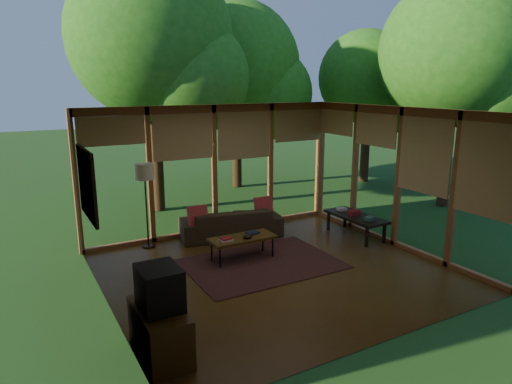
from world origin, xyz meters
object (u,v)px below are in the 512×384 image
sofa (231,223)px  side_console (356,217)px  television (159,288)px  coffee_table (242,239)px  media_cabinet (160,332)px  floor_lamp (145,176)px

sofa → side_console: 2.59m
television → coffee_table: size_ratio=0.46×
sofa → coffee_table: 1.29m
sofa → television: (-2.58, -3.42, 0.55)m
media_cabinet → side_console: size_ratio=0.71×
coffee_table → television: bearing=-135.2°
coffee_table → sofa: bearing=73.2°
sofa → television: bearing=64.9°
side_console → coffee_table: bearing=179.7°
coffee_table → side_console: (2.64, -0.01, 0.02)m
television → floor_lamp: size_ratio=0.33×
coffee_table → side_console: bearing=-0.3°
television → floor_lamp: floor_lamp is taller
sofa → floor_lamp: 2.02m
side_console → sofa: bearing=151.3°
media_cabinet → side_console: (4.87, 2.18, 0.11)m
media_cabinet → floor_lamp: floor_lamp is taller
sofa → television: 4.32m
television → side_console: size_ratio=0.39×
media_cabinet → floor_lamp: 3.95m
media_cabinet → television: size_ratio=1.82×
sofa → floor_lamp: size_ratio=1.25×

